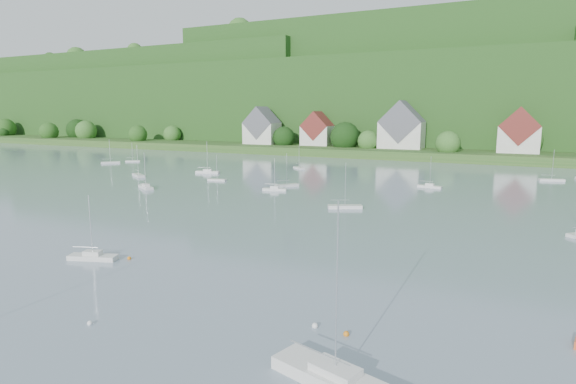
{
  "coord_description": "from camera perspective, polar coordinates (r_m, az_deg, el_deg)",
  "views": [
    {
      "loc": [
        44.21,
        8.7,
        16.65
      ],
      "look_at": [
        11.97,
        75.0,
        4.0
      ],
      "focal_mm": 29.15,
      "sensor_mm": 36.0,
      "label": 1
    }
  ],
  "objects": [
    {
      "name": "mooring_buoy_2",
      "position": [
        37.13,
        7.11,
        -16.98
      ],
      "size": [
        0.47,
        0.47,
        0.47
      ],
      "primitive_type": "sphere",
      "color": "orange",
      "rests_on": "ground"
    },
    {
      "name": "mooring_buoy_3",
      "position": [
        57.03,
        -18.8,
        -7.78
      ],
      "size": [
        0.45,
        0.45,
        0.45
      ],
      "primitive_type": "sphere",
      "color": "orange",
      "rests_on": "ground"
    },
    {
      "name": "far_shore_strip",
      "position": [
        196.92,
        12.93,
        5.08
      ],
      "size": [
        600.0,
        60.0,
        3.0
      ],
      "primitive_type": "cube",
      "color": "#29531F",
      "rests_on": "ground"
    },
    {
      "name": "village_building_1",
      "position": [
        195.13,
        3.59,
        7.4
      ],
      "size": [
        12.0,
        9.36,
        14.0
      ],
      "color": "beige",
      "rests_on": "far_shore_strip"
    },
    {
      "name": "near_sailboat_3",
      "position": [
        58.24,
        -22.71,
        -7.22
      ],
      "size": [
        5.74,
        3.27,
        7.48
      ],
      "rotation": [
        0.0,
        0.0,
        0.33
      ],
      "color": "silver",
      "rests_on": "ground"
    },
    {
      "name": "mooring_buoy_4",
      "position": [
        38.13,
        3.3,
        -16.17
      ],
      "size": [
        0.49,
        0.49,
        0.49
      ],
      "primitive_type": "sphere",
      "color": "white",
      "rests_on": "ground"
    },
    {
      "name": "near_sailboat_4",
      "position": [
        31.0,
        5.77,
        -21.61
      ],
      "size": [
        8.93,
        4.69,
        11.62
      ],
      "rotation": [
        0.0,
        0.0,
        -0.28
      ],
      "color": "silver",
      "rests_on": "ground"
    },
    {
      "name": "mooring_buoy_1",
      "position": [
        41.62,
        -23.01,
        -14.66
      ],
      "size": [
        0.42,
        0.42,
        0.42
      ],
      "primitive_type": "sphere",
      "color": "white",
      "rests_on": "ground"
    },
    {
      "name": "village_building_2",
      "position": [
        183.65,
        13.71,
        7.47
      ],
      "size": [
        16.0,
        11.44,
        18.0
      ],
      "color": "beige",
      "rests_on": "far_shore_strip"
    },
    {
      "name": "far_sailboat_cluster",
      "position": [
        110.19,
        11.53,
        1.04
      ],
      "size": [
        187.05,
        70.39,
        8.71
      ],
      "color": "silver",
      "rests_on": "ground"
    },
    {
      "name": "village_building_0",
      "position": [
        204.17,
        -3.19,
        7.72
      ],
      "size": [
        14.0,
        10.4,
        16.0
      ],
      "color": "beige",
      "rests_on": "far_shore_strip"
    },
    {
      "name": "village_building_3",
      "position": [
        177.45,
        26.34,
        6.4
      ],
      "size": [
        13.0,
        10.4,
        15.5
      ],
      "color": "beige",
      "rests_on": "far_shore_strip"
    },
    {
      "name": "forested_ridge",
      "position": [
        263.61,
        16.66,
        10.69
      ],
      "size": [
        620.0,
        181.22,
        69.89
      ],
      "color": "#1B3A12",
      "rests_on": "ground"
    }
  ]
}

